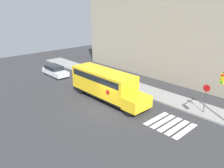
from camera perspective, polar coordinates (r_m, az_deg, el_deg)
name	(u,v)px	position (r m, az deg, el deg)	size (l,w,h in m)	color
ground_plane	(105,108)	(21.38, -1.77, -6.41)	(60.00, 60.00, 0.00)	#333335
sidewalk_strip	(147,91)	(25.73, 9.17, -1.83)	(44.00, 3.00, 0.15)	gray
building_backdrop	(182,36)	(29.62, 17.79, 11.93)	(32.00, 4.00, 11.73)	#9E937F
crosswalk_stripes	(170,124)	(19.33, 14.94, -10.16)	(3.30, 3.20, 0.01)	white
school_bus	(105,83)	(22.94, -1.79, 0.19)	(9.56, 2.57, 3.06)	yellow
parked_car	(55,71)	(32.20, -14.68, 3.41)	(4.69, 1.78, 1.45)	silver
stop_sign	(206,95)	(21.38, 23.28, -2.68)	(0.65, 0.10, 2.86)	#38383A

